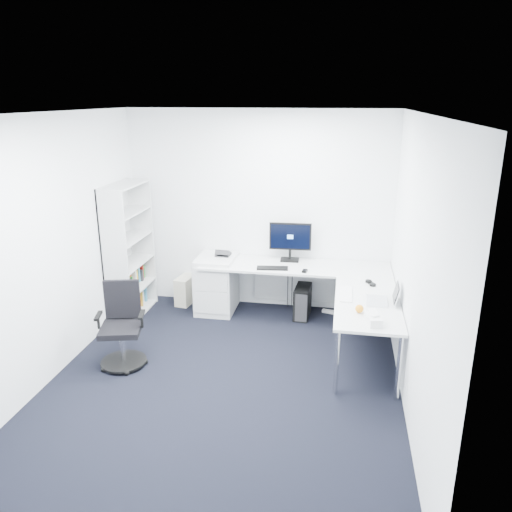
% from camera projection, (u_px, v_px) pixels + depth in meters
% --- Properties ---
extents(ground, '(4.20, 4.20, 0.00)m').
position_uv_depth(ground, '(225.00, 381.00, 5.23)').
color(ground, black).
extents(ceiling, '(4.20, 4.20, 0.00)m').
position_uv_depth(ceiling, '(219.00, 113.00, 4.40)').
color(ceiling, white).
extents(wall_back, '(3.60, 0.02, 2.70)m').
position_uv_depth(wall_back, '(259.00, 211.00, 6.78)').
color(wall_back, white).
rests_on(wall_back, ground).
extents(wall_front, '(3.60, 0.02, 2.70)m').
position_uv_depth(wall_front, '(134.00, 371.00, 2.85)').
color(wall_front, white).
rests_on(wall_front, ground).
extents(wall_left, '(0.02, 4.20, 2.70)m').
position_uv_depth(wall_left, '(51.00, 249.00, 5.11)').
color(wall_left, white).
rests_on(wall_left, ground).
extents(wall_right, '(0.02, 4.20, 2.70)m').
position_uv_depth(wall_right, '(415.00, 269.00, 4.52)').
color(wall_right, white).
rests_on(wall_right, ground).
extents(l_desk, '(2.48, 1.39, 0.72)m').
position_uv_depth(l_desk, '(292.00, 301.00, 6.34)').
color(l_desk, silver).
rests_on(l_desk, ground).
extents(drawer_pedestal, '(0.50, 0.63, 0.77)m').
position_uv_depth(drawer_pedestal, '(217.00, 284.00, 6.85)').
color(drawer_pedestal, silver).
rests_on(drawer_pedestal, ground).
extents(bookshelf, '(0.35, 0.89, 1.79)m').
position_uv_depth(bookshelf, '(129.00, 251.00, 6.58)').
color(bookshelf, silver).
rests_on(bookshelf, ground).
extents(task_chair, '(0.63, 0.63, 0.93)m').
position_uv_depth(task_chair, '(121.00, 327.00, 5.40)').
color(task_chair, black).
rests_on(task_chair, ground).
extents(black_pc_tower, '(0.22, 0.45, 0.42)m').
position_uv_depth(black_pc_tower, '(302.00, 302.00, 6.70)').
color(black_pc_tower, black).
rests_on(black_pc_tower, ground).
extents(beige_pc_tower, '(0.25, 0.44, 0.40)m').
position_uv_depth(beige_pc_tower, '(186.00, 289.00, 7.15)').
color(beige_pc_tower, beige).
rests_on(beige_pc_tower, ground).
extents(power_strip, '(0.35, 0.14, 0.04)m').
position_uv_depth(power_strip, '(335.00, 313.00, 6.82)').
color(power_strip, silver).
rests_on(power_strip, ground).
extents(monitor, '(0.57, 0.20, 0.54)m').
position_uv_depth(monitor, '(290.00, 241.00, 6.66)').
color(monitor, black).
rests_on(monitor, l_desk).
extents(black_keyboard, '(0.41, 0.19, 0.02)m').
position_uv_depth(black_keyboard, '(272.00, 268.00, 6.41)').
color(black_keyboard, black).
rests_on(black_keyboard, l_desk).
extents(mouse, '(0.07, 0.10, 0.03)m').
position_uv_depth(mouse, '(305.00, 271.00, 6.29)').
color(mouse, black).
rests_on(mouse, l_desk).
extents(desk_phone, '(0.20, 0.20, 0.13)m').
position_uv_depth(desk_phone, '(223.00, 254.00, 6.79)').
color(desk_phone, '#28282A').
rests_on(desk_phone, l_desk).
extents(laptop, '(0.34, 0.33, 0.23)m').
position_uv_depth(laptop, '(378.00, 292.00, 5.35)').
color(laptop, silver).
rests_on(laptop, l_desk).
extents(white_keyboard, '(0.14, 0.47, 0.02)m').
position_uv_depth(white_keyboard, '(346.00, 294.00, 5.58)').
color(white_keyboard, silver).
rests_on(white_keyboard, l_desk).
extents(headphones, '(0.17, 0.21, 0.05)m').
position_uv_depth(headphones, '(371.00, 282.00, 5.89)').
color(headphones, black).
rests_on(headphones, l_desk).
extents(orange_fruit, '(0.09, 0.09, 0.09)m').
position_uv_depth(orange_fruit, '(359.00, 309.00, 5.11)').
color(orange_fruit, orange).
rests_on(orange_fruit, l_desk).
extents(tissue_box, '(0.17, 0.26, 0.08)m').
position_uv_depth(tissue_box, '(373.00, 320.00, 4.86)').
color(tissue_box, silver).
rests_on(tissue_box, l_desk).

